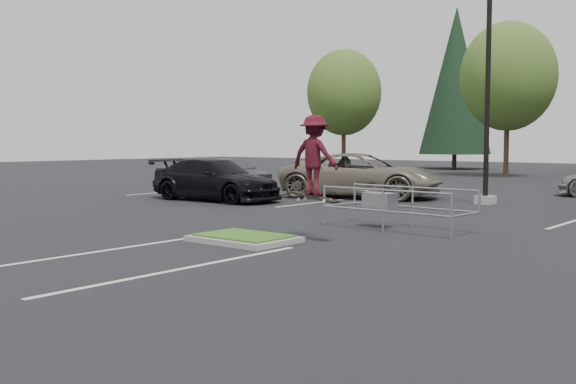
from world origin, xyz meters
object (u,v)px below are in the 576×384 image
Objects in this scene: conif_a at (456,81)px; car_l_grey at (232,173)px; skateboarder at (315,156)px; decid_b at (508,80)px; light_pole at (488,75)px; decid_a at (344,95)px; car_l_tan at (359,175)px; car_l_black at (215,180)px; cart_corral at (384,202)px.

car_l_grey is (2.50, -28.50, -6.31)m from conif_a.
conif_a is 6.77× the size of skateboarder.
conif_a reaches higher than decid_b.
light_pole reaches higher than decid_a.
conif_a is at bearing 18.37° from car_l_grey.
decid_a is 4.64× the size of skateboarder.
light_pole is at bearing -100.89° from car_l_tan.
decid_a is at bearing 21.16° from car_l_black.
cart_corral is 0.84× the size of car_l_grey.
decid_a is at bearing -111.91° from conif_a.
conif_a is 3.34× the size of cart_corral.
skateboarder is at bearing -168.11° from car_l_tan.
decid_b is 1.78× the size of car_l_black.
cart_corral is 3.27m from skateboarder.
car_l_black is at bearing -128.77° from car_l_grey.
car_l_black is (-9.16, 2.97, 0.10)m from cart_corral.
skateboarder is at bearing -68.71° from conif_a.
car_l_tan is at bearing -76.64° from car_l_grey.
conif_a is 2.06× the size of car_l_tan.
car_l_grey is at bearing -106.09° from decid_b.
conif_a is 29.30m from car_l_grey.
light_pole reaches higher than car_l_black.
car_l_grey is (-7.00, 0.00, -0.09)m from car_l_tan.
light_pole reaches higher than cart_corral.
skateboarder is at bearing -76.28° from decid_b.
conif_a reaches higher than skateboarder.
car_l_tan is 7.00m from car_l_grey.
car_l_black is (6.00, -33.00, -6.31)m from conif_a.
conif_a reaches higher than light_pole.
car_l_grey is at bearing -177.61° from light_pole.
skateboarder is 0.36× the size of car_l_black.
decid_a is 1.41× the size of car_l_tan.
light_pole is 6.23m from car_l_tan.
conif_a reaches higher than decid_a.
cart_corral is at bearing -74.87° from decid_b.
car_l_tan is at bearing -63.63° from skateboarder.
light_pole is at bearing -61.86° from car_l_black.
decid_b is 2.48× the size of cart_corral.
cart_corral is (7.16, -26.50, -5.36)m from decid_b.
decid_b is 19.78m from car_l_tan.
skateboarder is (7.21, -29.53, -4.13)m from decid_b.
light_pole is 5.27× the size of skateboarder.
car_l_grey is (-12.70, 10.50, -1.12)m from skateboarder.
skateboarder is (15.20, -39.00, -5.19)m from conif_a.
cart_corral is at bearing -53.61° from decid_a.
decid_b is at bearing -7.16° from car_l_black.
conif_a is at bearing 117.38° from light_pole.
skateboarder is 16.52m from car_l_grey.
decid_a is 12.02m from decid_b.
decid_b is (-6.51, 18.53, 1.48)m from light_pole.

